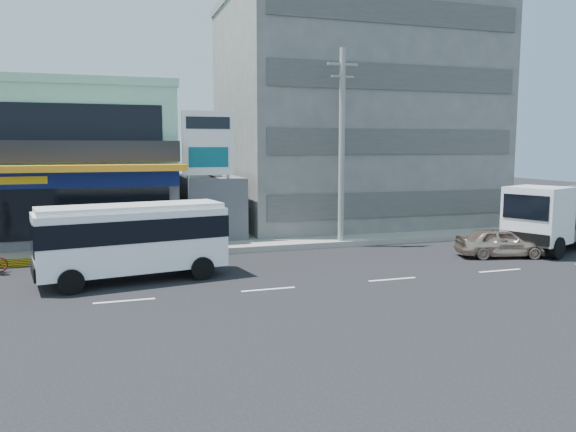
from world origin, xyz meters
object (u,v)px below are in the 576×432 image
(minibus, at_px, (132,236))
(concrete_building, at_px, (352,118))
(billboard, at_px, (208,151))
(satellite_dish, at_px, (212,176))
(tanker_truck, at_px, (561,214))
(utility_pole_near, at_px, (342,146))
(shop_building, at_px, (56,167))
(sedan, at_px, (500,242))

(minibus, bearing_deg, concrete_building, 39.68)
(concrete_building, distance_m, billboard, 12.17)
(satellite_dish, bearing_deg, billboard, -105.52)
(tanker_truck, bearing_deg, minibus, -178.52)
(utility_pole_near, bearing_deg, tanker_truck, -20.84)
(shop_building, bearing_deg, billboard, -32.32)
(shop_building, bearing_deg, concrete_building, 3.35)
(sedan, bearing_deg, minibus, 103.32)
(minibus, bearing_deg, billboard, 57.12)
(concrete_building, height_order, tanker_truck, concrete_building)
(shop_building, relative_size, utility_pole_near, 1.24)
(shop_building, height_order, satellite_dish, shop_building)
(billboard, relative_size, sedan, 1.71)
(billboard, xyz_separation_m, sedan, (12.47, -6.71, -4.24))
(sedan, relative_size, tanker_truck, 0.48)
(sedan, xyz_separation_m, tanker_truck, (4.37, 0.98, 1.05))
(billboard, distance_m, tanker_truck, 18.07)
(concrete_building, relative_size, minibus, 2.20)
(concrete_building, bearing_deg, minibus, -140.32)
(concrete_building, distance_m, tanker_truck, 14.17)
(concrete_building, distance_m, sedan, 14.15)
(satellite_dish, bearing_deg, shop_building, 159.79)
(minibus, relative_size, sedan, 1.80)
(minibus, relative_size, tanker_truck, 0.86)
(concrete_building, bearing_deg, utility_pole_near, -117.76)
(shop_building, distance_m, billboard, 8.92)
(satellite_dish, relative_size, sedan, 0.37)
(shop_building, relative_size, sedan, 3.07)
(shop_building, relative_size, satellite_dish, 8.27)
(satellite_dish, height_order, tanker_truck, satellite_dish)
(utility_pole_near, bearing_deg, minibus, -157.03)
(tanker_truck, bearing_deg, sedan, -167.35)
(concrete_building, bearing_deg, shop_building, -176.65)
(billboard, height_order, utility_pole_near, utility_pole_near)
(minibus, distance_m, tanker_truck, 20.90)
(satellite_dish, distance_m, billboard, 2.31)
(shop_building, height_order, billboard, shop_building)
(tanker_truck, bearing_deg, concrete_building, 118.77)
(satellite_dish, height_order, minibus, satellite_dish)
(shop_building, distance_m, minibus, 11.76)
(utility_pole_near, relative_size, tanker_truck, 1.18)
(billboard, height_order, sedan, billboard)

